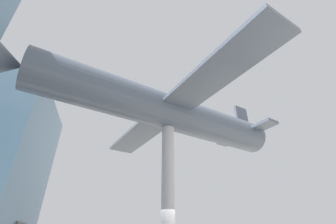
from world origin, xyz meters
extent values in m
cylinder|color=#B7B7BC|center=(0.00, 0.00, 3.27)|extent=(0.62, 0.62, 6.53)
cylinder|color=#4C5666|center=(0.00, 0.00, 7.51)|extent=(6.01, 13.96, 1.95)
cube|color=#4C5666|center=(0.00, 0.00, 7.51)|extent=(14.11, 5.93, 0.18)
cube|color=#4C5666|center=(1.82, -5.89, 7.65)|extent=(4.64, 2.30, 0.18)
cube|color=#4C5666|center=(1.82, -5.89, 8.72)|extent=(0.50, 1.10, 2.03)
cone|color=#4C5666|center=(-2.24, 7.25, 7.51)|extent=(1.93, 1.60, 1.66)
camera|label=1|loc=(-10.42, 2.71, 1.31)|focal=24.00mm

